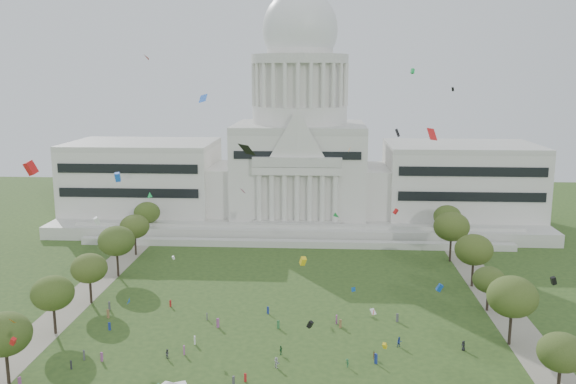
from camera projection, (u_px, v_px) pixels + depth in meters
name	position (u px, v px, depth m)	size (l,w,h in m)	color
ground	(273.00, 383.00, 102.39)	(400.00, 400.00, 0.00)	#2D491D
capitol	(299.00, 159.00, 209.43)	(160.00, 64.50, 91.30)	beige
path_left	(67.00, 309.00, 134.50)	(8.00, 160.00, 0.04)	gray
path_right	(510.00, 319.00, 129.06)	(8.00, 160.00, 0.04)	gray
row_tree_l_1	(4.00, 334.00, 100.27)	(8.86, 8.86, 12.59)	black
row_tree_r_1	(561.00, 352.00, 96.59)	(7.58, 7.58, 10.78)	black
row_tree_l_2	(53.00, 293.00, 120.27)	(8.42, 8.42, 11.97)	black
row_tree_r_2	(512.00, 297.00, 115.12)	(9.55, 9.55, 13.58)	black
row_tree_l_3	(89.00, 268.00, 136.55)	(8.12, 8.12, 11.55)	black
row_tree_r_3	(489.00, 280.00, 132.31)	(7.01, 7.01, 9.98)	black
row_tree_l_4	(116.00, 241.00, 154.45)	(9.29, 9.29, 13.21)	black
row_tree_r_4	(474.00, 250.00, 147.11)	(9.19, 9.19, 13.06)	black
row_tree_l_5	(135.00, 227.00, 172.92)	(8.33, 8.33, 11.85)	black
row_tree_r_5	(452.00, 227.00, 166.80)	(9.82, 9.82, 13.96)	black
row_tree_l_6	(147.00, 213.00, 190.81)	(8.19, 8.19, 11.64)	black
row_tree_r_6	(447.00, 217.00, 184.51)	(8.42, 8.42, 11.97)	black
person_0	(463.00, 346.00, 114.29)	(0.92, 0.60, 1.89)	#26262B
person_2	(399.00, 342.00, 115.69)	(0.96, 0.59, 1.97)	navy
person_3	(347.00, 363.00, 107.75)	(1.03, 0.53, 1.59)	#33723F
person_4	(281.00, 350.00, 112.53)	(1.04, 0.57, 1.78)	#33723F
person_5	(276.00, 362.00, 107.54)	(1.83, 0.72, 1.97)	silver
person_8	(167.00, 354.00, 111.12)	(0.86, 0.53, 1.77)	#4C4C51
person_10	(374.00, 355.00, 110.93)	(0.86, 0.47, 1.46)	olive
distant_crowd	(207.00, 340.00, 116.91)	(66.29, 40.11, 1.94)	#994C8C
kite_swarm	(297.00, 214.00, 105.23)	(95.03, 103.75, 51.48)	black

